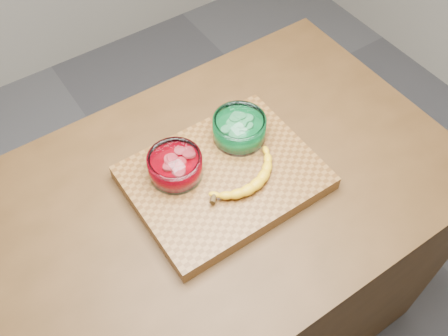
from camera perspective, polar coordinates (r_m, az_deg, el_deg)
ground at (r=2.05m, az=0.00°, el=-16.35°), size 3.50×3.50×0.00m
counter at (r=1.64m, az=0.00°, el=-10.79°), size 1.20×0.80×0.90m
cutting_board at (r=1.23m, az=0.00°, el=-1.12°), size 0.45×0.35×0.04m
bowl_red at (r=1.20m, az=-5.60°, el=0.27°), size 0.13×0.13×0.06m
bowl_green at (r=1.27m, az=1.76°, el=4.55°), size 0.14×0.14×0.06m
banana at (r=1.19m, az=2.42°, el=-0.98°), size 0.23×0.12×0.03m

